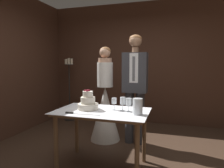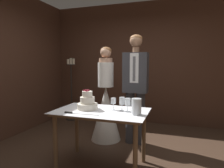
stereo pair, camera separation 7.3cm
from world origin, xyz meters
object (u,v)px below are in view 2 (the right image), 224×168
(tiered_cake, at_px, (87,103))
(cake_knife, at_px, (75,113))
(candle_stand, at_px, (71,88))
(wine_glass_far, at_px, (128,103))
(wine_glass_middle, at_px, (122,101))
(bride, at_px, (106,106))
(hurricane_candle, at_px, (136,107))
(cake_table, at_px, (101,118))
(groom, at_px, (136,84))
(wine_glass_near, at_px, (113,101))

(tiered_cake, xyz_separation_m, cake_knife, (-0.04, -0.28, -0.08))
(candle_stand, bearing_deg, wine_glass_far, -44.43)
(cake_knife, xyz_separation_m, candle_stand, (-1.29, 2.15, 0.01))
(wine_glass_middle, bearing_deg, cake_knife, -146.54)
(bride, bearing_deg, candle_stand, 142.27)
(tiered_cake, relative_size, candle_stand, 0.18)
(bride, xyz_separation_m, candle_stand, (-1.27, 0.98, 0.17))
(wine_glass_middle, distance_m, candle_stand, 2.56)
(hurricane_candle, bearing_deg, cake_table, 173.40)
(cake_table, relative_size, bride, 0.73)
(cake_knife, relative_size, hurricane_candle, 2.28)
(cake_knife, bearing_deg, bride, 87.12)
(wine_glass_far, bearing_deg, cake_knife, -153.25)
(wine_glass_far, distance_m, groom, 0.89)
(wine_glass_near, bearing_deg, bride, 116.51)
(tiered_cake, height_order, cake_knife, tiered_cake)
(wine_glass_near, xyz_separation_m, wine_glass_far, (0.21, -0.04, 0.00))
(cake_table, xyz_separation_m, wine_glass_near, (0.14, 0.08, 0.22))
(tiered_cake, xyz_separation_m, hurricane_candle, (0.69, -0.07, 0.00))
(tiered_cake, distance_m, candle_stand, 2.30)
(wine_glass_far, relative_size, groom, 0.10)
(cake_knife, xyz_separation_m, bride, (-0.02, 1.17, -0.16))
(wine_glass_far, distance_m, hurricane_candle, 0.17)
(hurricane_candle, distance_m, bride, 1.26)
(cake_knife, xyz_separation_m, wine_glass_far, (0.60, 0.30, 0.12))
(wine_glass_near, bearing_deg, wine_glass_far, -11.14)
(tiered_cake, bearing_deg, groom, 61.88)
(bride, bearing_deg, groom, -0.05)
(wine_glass_far, relative_size, hurricane_candle, 0.90)
(tiered_cake, bearing_deg, wine_glass_far, 2.65)
(hurricane_candle, distance_m, candle_stand, 2.81)
(wine_glass_middle, relative_size, candle_stand, 0.12)
(wine_glass_near, distance_m, wine_glass_far, 0.21)
(tiered_cake, distance_m, wine_glass_far, 0.56)
(wine_glass_near, xyz_separation_m, bride, (-0.41, 0.83, -0.27))
(tiered_cake, relative_size, wine_glass_near, 1.70)
(bride, relative_size, groom, 0.90)
(cake_table, xyz_separation_m, cake_knife, (-0.25, -0.26, 0.11))
(bride, bearing_deg, cake_knife, -88.85)
(cake_knife, bearing_deg, wine_glass_far, 22.72)
(groom, bearing_deg, cake_table, -106.47)
(wine_glass_far, bearing_deg, cake_table, -172.84)
(cake_table, bearing_deg, wine_glass_near, 30.58)
(cake_table, height_order, cake_knife, cake_knife)
(groom, xyz_separation_m, candle_stand, (-1.81, 0.98, -0.27))
(cake_table, height_order, bride, bride)
(wine_glass_middle, bearing_deg, tiered_cake, -172.45)
(candle_stand, bearing_deg, cake_table, -50.95)
(cake_knife, distance_m, hurricane_candle, 0.77)
(wine_glass_near, distance_m, hurricane_candle, 0.37)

